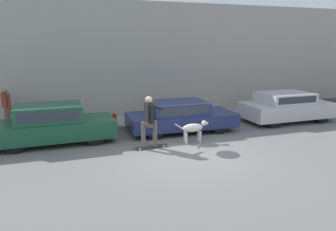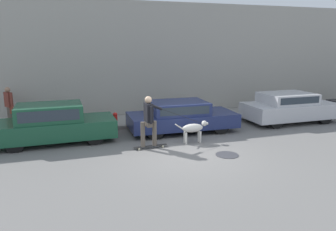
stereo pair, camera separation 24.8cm
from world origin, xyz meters
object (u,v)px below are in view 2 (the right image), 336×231
at_px(parked_car_0, 54,124).
at_px(skateboarder, 149,119).
at_px(parked_car_2, 289,108).
at_px(pedestrian_with_bag, 9,105).
at_px(dog, 194,128).
at_px(fire_hydrant, 115,122).
at_px(parked_car_1, 181,116).

bearing_deg(parked_car_0, skateboarder, -30.60).
relative_size(parked_car_2, pedestrian_with_bag, 2.53).
relative_size(dog, fire_hydrant, 1.58).
bearing_deg(parked_car_2, dog, -162.90).
relative_size(parked_car_1, pedestrian_with_bag, 2.69).
distance_m(parked_car_0, fire_hydrant, 2.36).
bearing_deg(dog, skateboarder, -176.52).
height_order(parked_car_2, skateboarder, skateboarder).
distance_m(dog, fire_hydrant, 3.27).
bearing_deg(parked_car_0, pedestrian_with_bag, 125.12).
bearing_deg(pedestrian_with_bag, parked_car_1, 126.02).
bearing_deg(dog, parked_car_2, 16.80).
xyz_separation_m(parked_car_1, dog, (-0.13, -1.59, -0.08)).
distance_m(dog, pedestrian_with_bag, 7.36).
xyz_separation_m(parked_car_0, dog, (4.56, -1.59, -0.14)).
bearing_deg(skateboarder, parked_car_0, 147.25).
bearing_deg(parked_car_0, fire_hydrant, 16.90).
bearing_deg(skateboarder, parked_car_1, 41.43).
bearing_deg(parked_car_0, dog, -19.88).
xyz_separation_m(parked_car_0, parked_car_2, (9.71, 0.00, -0.01)).
height_order(parked_car_1, pedestrian_with_bag, pedestrian_with_bag).
xyz_separation_m(parked_car_2, fire_hydrant, (-7.47, 0.71, -0.24)).
distance_m(parked_car_1, skateboarder, 2.47).
height_order(skateboarder, fire_hydrant, skateboarder).
distance_m(skateboarder, fire_hydrant, 2.58).
relative_size(parked_car_0, skateboarder, 1.60).
distance_m(parked_car_0, dog, 4.83).
bearing_deg(parked_car_1, pedestrian_with_bag, 161.92).
bearing_deg(fire_hydrant, skateboarder, -73.48).
xyz_separation_m(skateboarder, pedestrian_with_bag, (-4.61, 4.00, 0.03)).
height_order(skateboarder, pedestrian_with_bag, skateboarder).
bearing_deg(fire_hydrant, parked_car_0, -162.44).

